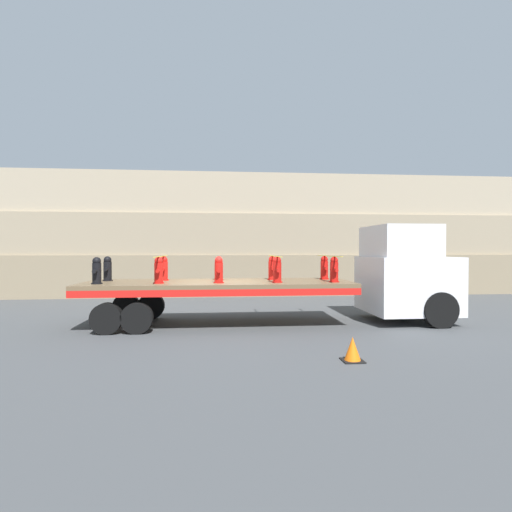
{
  "coord_description": "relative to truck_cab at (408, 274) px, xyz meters",
  "views": [
    {
      "loc": [
        -0.02,
        -12.52,
        2.36
      ],
      "look_at": [
        1.17,
        0.0,
        2.14
      ],
      "focal_mm": 28.0,
      "sensor_mm": 36.0,
      "label": 1
    }
  ],
  "objects": [
    {
      "name": "rock_cliff",
      "position": [
        -6.17,
        8.61,
        1.56
      ],
      "size": [
        60.0,
        3.3,
        6.19
      ],
      "color": "#84755B",
      "rests_on": "ground_plane"
    },
    {
      "name": "fire_hydrant_red_near_3",
      "position": [
        -4.4,
        -0.57,
        0.18
      ],
      "size": [
        0.31,
        0.56,
        0.79
      ],
      "color": "red",
      "rests_on": "flatbed_trailer"
    },
    {
      "name": "ground_plane",
      "position": [
        -6.17,
        0.0,
        -1.54
      ],
      "size": [
        120.0,
        120.0,
        0.0
      ],
      "primitive_type": "plane",
      "color": "#3F4244"
    },
    {
      "name": "cargo_strap_middle",
      "position": [
        -4.4,
        0.0,
        0.6
      ],
      "size": [
        0.05,
        2.79,
        0.01
      ],
      "color": "yellow",
      "rests_on": "fire_hydrant_red_near_3"
    },
    {
      "name": "fire_hydrant_red_near_1",
      "position": [
        -7.94,
        -0.57,
        0.18
      ],
      "size": [
        0.31,
        0.56,
        0.79
      ],
      "color": "red",
      "rests_on": "flatbed_trailer"
    },
    {
      "name": "cargo_strap_front",
      "position": [
        -2.64,
        0.0,
        0.6
      ],
      "size": [
        0.05,
        2.79,
        0.01
      ],
      "color": "yellow",
      "rests_on": "fire_hydrant_red_near_4"
    },
    {
      "name": "fire_hydrant_red_far_1",
      "position": [
        -7.94,
        0.57,
        0.18
      ],
      "size": [
        0.31,
        0.56,
        0.79
      ],
      "color": "red",
      "rests_on": "flatbed_trailer"
    },
    {
      "name": "fire_hydrant_red_far_2",
      "position": [
        -6.17,
        0.57,
        0.18
      ],
      "size": [
        0.31,
        0.56,
        0.79
      ],
      "color": "red",
      "rests_on": "flatbed_trailer"
    },
    {
      "name": "fire_hydrant_red_near_2",
      "position": [
        -6.17,
        -0.57,
        0.18
      ],
      "size": [
        0.31,
        0.56,
        0.79
      ],
      "color": "red",
      "rests_on": "flatbed_trailer"
    },
    {
      "name": "flatbed_trailer",
      "position": [
        -6.81,
        0.0,
        -0.47
      ],
      "size": [
        8.26,
        2.68,
        1.34
      ],
      "color": "brown",
      "rests_on": "ground_plane"
    },
    {
      "name": "fire_hydrant_red_near_4",
      "position": [
        -2.64,
        -0.57,
        0.18
      ],
      "size": [
        0.31,
        0.56,
        0.79
      ],
      "color": "red",
      "rests_on": "flatbed_trailer"
    },
    {
      "name": "fire_hydrant_red_far_4",
      "position": [
        -2.64,
        0.57,
        0.18
      ],
      "size": [
        0.31,
        0.56,
        0.79
      ],
      "color": "red",
      "rests_on": "flatbed_trailer"
    },
    {
      "name": "fire_hydrant_red_far_3",
      "position": [
        -4.4,
        0.57,
        0.18
      ],
      "size": [
        0.31,
        0.56,
        0.79
      ],
      "color": "red",
      "rests_on": "flatbed_trailer"
    },
    {
      "name": "truck_cab",
      "position": [
        0.0,
        0.0,
        0.0
      ],
      "size": [
        2.61,
        2.72,
        3.11
      ],
      "color": "silver",
      "rests_on": "ground_plane"
    },
    {
      "name": "cargo_strap_rear",
      "position": [
        -7.94,
        0.0,
        0.6
      ],
      "size": [
        0.05,
        2.79,
        0.01
      ],
      "color": "yellow",
      "rests_on": "fire_hydrant_red_near_1"
    },
    {
      "name": "traffic_cone",
      "position": [
        -3.38,
        -4.41,
        -1.29
      ],
      "size": [
        0.45,
        0.45,
        0.51
      ],
      "color": "black",
      "rests_on": "ground_plane"
    },
    {
      "name": "fire_hydrant_black_far_0",
      "position": [
        -9.7,
        0.57,
        0.18
      ],
      "size": [
        0.31,
        0.56,
        0.79
      ],
      "color": "black",
      "rests_on": "flatbed_trailer"
    },
    {
      "name": "fire_hydrant_black_near_0",
      "position": [
        -9.7,
        -0.57,
        0.18
      ],
      "size": [
        0.31,
        0.56,
        0.79
      ],
      "color": "black",
      "rests_on": "flatbed_trailer"
    }
  ]
}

